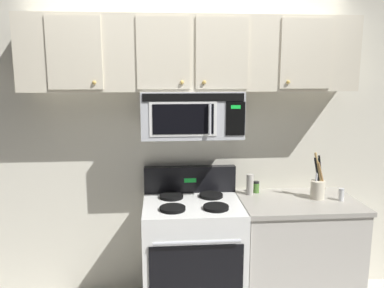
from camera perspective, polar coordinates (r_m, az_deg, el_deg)
The scene contains 9 objects.
back_wall at distance 3.30m, azimuth -0.43°, elevation 0.96°, with size 5.20×0.10×2.70m, color silver.
stove_range at distance 3.23m, azimuth 0.10°, elevation -15.80°, with size 0.76×0.69×1.12m.
over_range_microwave at distance 3.03m, azimuth -0.08°, elevation 4.37°, with size 0.76×0.43×0.35m.
upper_cabinets at distance 3.04m, azimuth -0.13°, elevation 12.89°, with size 2.50×0.36×0.55m.
counter_segment at distance 3.41m, azimuth 14.82°, elevation -14.99°, with size 0.93×0.65×0.90m.
utensil_crock_cream at distance 3.29m, azimuth 17.79°, elevation -5.79°, with size 0.12×0.11×0.38m.
salt_shaker at distance 3.31m, azimuth 20.80°, elevation -6.87°, with size 0.04×0.04×0.10m.
pepper_mill at distance 3.27m, azimuth 8.39°, elevation -5.82°, with size 0.06×0.06×0.17m, color #B7B2A8.
spice_jar at distance 3.34m, azimuth 9.27°, elevation -6.17°, with size 0.05×0.05×0.10m.
Camera 1 is at (-0.24, -2.46, 1.91)m, focal length 36.81 mm.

